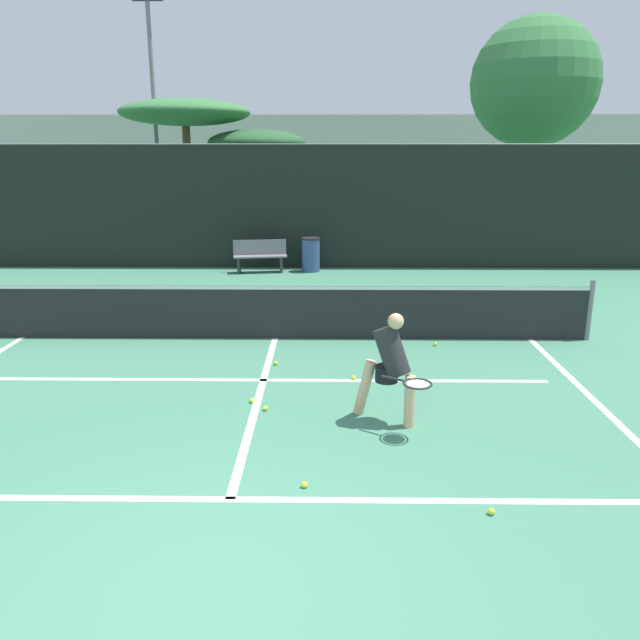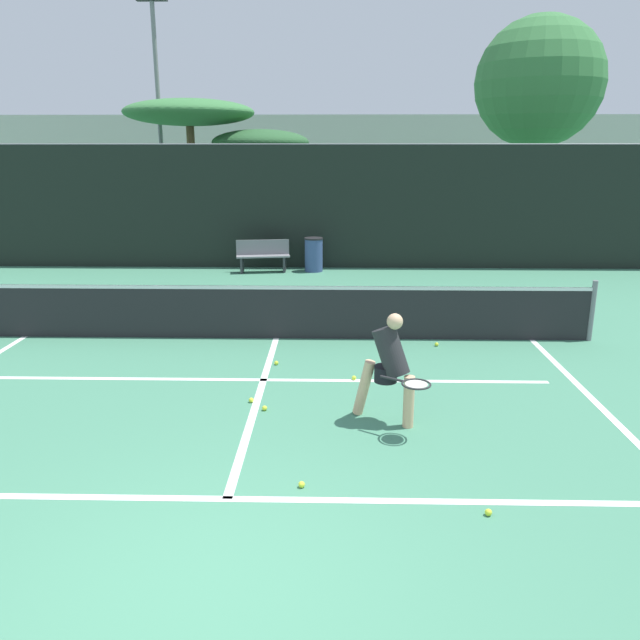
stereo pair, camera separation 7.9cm
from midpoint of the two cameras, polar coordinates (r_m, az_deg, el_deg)
The scene contains 23 objects.
ground_plane at distance 5.27m, azimuth -11.00°, elevation -23.25°, with size 100.00×100.00×0.00m, color #427F60.
court_baseline_near at distance 6.31m, azimuth -8.59°, elevation -15.90°, with size 11.00×0.10×0.01m, color white.
court_service_line at distance 9.15m, azimuth -5.45°, elevation -5.48°, with size 8.25×0.10×0.01m, color white.
court_center_mark at distance 8.63m, azimuth -5.84°, elevation -6.82°, with size 0.10×5.25×0.01m, color white.
court_sideline_right at distance 9.28m, azimuth 23.24°, elevation -6.45°, with size 0.10×6.25×0.01m, color white.
net at distance 10.95m, azimuth -4.39°, elevation 0.88°, with size 11.09×0.09×1.07m.
fence_back at distance 17.40m, azimuth -2.51°, elevation 10.26°, with size 24.00×0.06×3.36m.
player_practicing at distance 7.57m, azimuth 6.15°, elevation -4.03°, with size 0.96×0.99×1.39m.
tennis_ball_scattered_0 at distance 10.81m, azimuth 10.30°, elevation -2.17°, with size 0.07×0.07×0.07m, color #D1E033.
tennis_ball_scattered_1 at distance 6.21m, azimuth 15.03°, elevation -16.55°, with size 0.07×0.07×0.07m, color #D1E033.
tennis_ball_scattered_3 at distance 8.39m, azimuth -6.54°, elevation -7.31°, with size 0.07×0.07×0.07m, color #D1E033.
tennis_ball_scattered_5 at distance 9.74m, azimuth -4.29°, elevation -3.94°, with size 0.07×0.07×0.07m, color #D1E033.
tennis_ball_scattered_6 at distance 8.13m, azimuth -5.31°, elevation -8.05°, with size 0.07×0.07×0.07m, color #D1E033.
tennis_ball_scattered_7 at distance 6.42m, azimuth -1.81°, elevation -14.81°, with size 0.07×0.07×0.07m, color #D1E033.
tennis_ball_scattered_9 at distance 9.13m, azimuth 2.87°, elevation -5.29°, with size 0.07×0.07×0.07m, color #D1E033.
courtside_bench at distance 16.96m, azimuth -5.64°, elevation 5.92°, with size 1.47×0.59×0.86m.
trash_bin at distance 16.99m, azimuth -0.99°, elevation 6.01°, with size 0.51×0.51×0.91m.
parked_car at distance 21.49m, azimuth -6.95°, elevation 8.39°, with size 1.77×4.57×1.51m.
floodlight_mast at distance 25.14m, azimuth -15.13°, elevation 20.06°, with size 1.10×0.24×8.63m.
tree_west at distance 22.98m, azimuth -12.33°, elevation 17.95°, with size 4.47×4.47×4.87m.
tree_mid at distance 23.43m, azimuth 18.93°, elevation 19.81°, with size 4.25×4.25×7.47m.
tree_east at distance 22.60m, azimuth -5.91°, elevation 15.73°, with size 3.38×3.38×3.87m.
building_far at distance 36.82m, azimuth -0.79°, elevation 14.32°, with size 36.00×2.40×4.97m, color #B2ADA3.
Camera 1 is at (0.94, -4.01, 3.28)m, focal length 35.00 mm.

